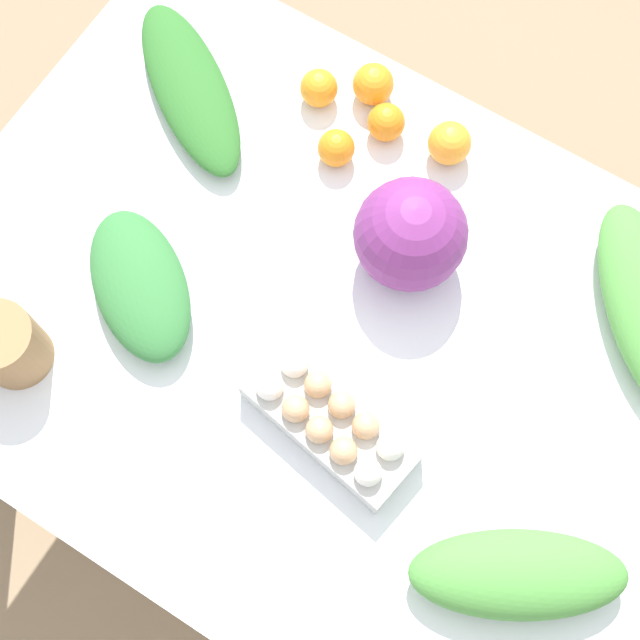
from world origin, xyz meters
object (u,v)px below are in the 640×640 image
at_px(greens_bunch_scallion, 518,574).
at_px(orange_2, 450,143).
at_px(greens_bunch_beet_tops, 140,285).
at_px(orange_0, 336,148).
at_px(orange_1, 319,88).
at_px(paper_bag, 7,345).
at_px(orange_4, 373,84).
at_px(cabbage_purple, 410,235).
at_px(egg_carton, 330,421).
at_px(orange_3, 386,122).
at_px(greens_bunch_chard, 190,88).

height_order(greens_bunch_scallion, orange_2, greens_bunch_scallion).
relative_size(greens_bunch_beet_tops, orange_2, 3.66).
relative_size(orange_0, orange_1, 0.96).
relative_size(paper_bag, orange_4, 1.67).
bearing_deg(cabbage_purple, paper_bag, 47.16).
distance_m(egg_carton, greens_bunch_scallion, 0.36).
bearing_deg(egg_carton, orange_3, 120.98).
bearing_deg(paper_bag, greens_bunch_beet_tops, -119.06).
bearing_deg(greens_bunch_chard, orange_1, -148.86).
xyz_separation_m(greens_bunch_scallion, orange_1, (0.70, -0.56, -0.01)).
bearing_deg(cabbage_purple, greens_bunch_scallion, 137.27).
distance_m(cabbage_purple, orange_2, 0.22).
relative_size(paper_bag, orange_2, 1.62).
bearing_deg(egg_carton, cabbage_purple, 107.82).
bearing_deg(greens_bunch_beet_tops, greens_bunch_scallion, 173.76).
distance_m(greens_bunch_scallion, orange_3, 0.80).
xyz_separation_m(greens_bunch_chard, orange_1, (-0.20, -0.12, 0.00)).
height_order(cabbage_purple, paper_bag, cabbage_purple).
bearing_deg(orange_1, orange_0, 135.79).
xyz_separation_m(orange_1, orange_3, (-0.14, -0.00, -0.00)).
distance_m(egg_carton, orange_1, 0.61).
distance_m(cabbage_purple, greens_bunch_beet_tops, 0.46).
distance_m(greens_bunch_scallion, orange_0, 0.77).
height_order(orange_3, orange_4, orange_4).
bearing_deg(orange_2, cabbage_purple, 99.80).
distance_m(egg_carton, paper_bag, 0.53).
distance_m(egg_carton, orange_2, 0.54).
relative_size(egg_carton, orange_1, 4.44).
relative_size(greens_bunch_beet_tops, orange_3, 4.16).
distance_m(paper_bag, orange_0, 0.65).
height_order(greens_bunch_scallion, greens_bunch_beet_tops, greens_bunch_scallion).
bearing_deg(orange_3, greens_bunch_scallion, 134.59).
distance_m(greens_bunch_scallion, orange_2, 0.73).
xyz_separation_m(egg_carton, orange_3, (0.20, -0.52, -0.01)).
bearing_deg(egg_carton, greens_bunch_beet_tops, -174.61).
height_order(orange_1, orange_4, orange_4).
distance_m(orange_0, orange_2, 0.20).
bearing_deg(greens_bunch_beet_tops, greens_bunch_chard, -67.78).
xyz_separation_m(cabbage_purple, orange_1, (0.29, -0.19, -0.06)).
relative_size(orange_0, orange_4, 0.88).
xyz_separation_m(greens_bunch_beet_tops, greens_bunch_chard, (0.15, -0.36, -0.01)).
bearing_deg(orange_2, orange_3, 9.65).
bearing_deg(greens_bunch_chard, orange_2, -162.51).
relative_size(greens_bunch_chard, orange_0, 5.81).
bearing_deg(egg_carton, orange_0, 130.16).
bearing_deg(greens_bunch_chard, greens_bunch_beet_tops, 112.22).
bearing_deg(orange_3, paper_bag, 66.15).
relative_size(greens_bunch_chard, orange_2, 4.98).
bearing_deg(greens_bunch_scallion, orange_1, -38.93).
relative_size(orange_0, orange_3, 0.97).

